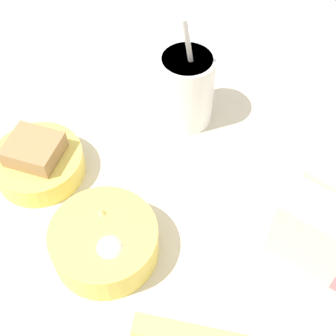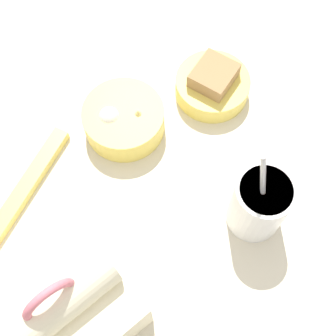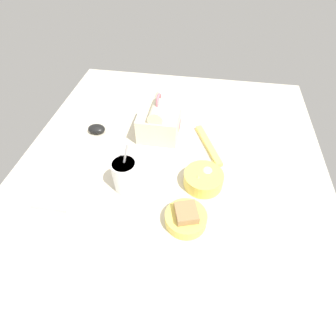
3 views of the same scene
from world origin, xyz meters
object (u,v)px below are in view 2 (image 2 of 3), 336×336
at_px(bento_bowl_sandwich, 213,84).
at_px(chopstick_case, 24,190).
at_px(lunch_bag, 64,309).
at_px(bento_bowl_snacks, 124,119).
at_px(soup_cup, 259,204).

bearing_deg(bento_bowl_sandwich, chopstick_case, -7.83).
bearing_deg(chopstick_case, lunch_bag, 76.28).
distance_m(lunch_bag, bento_bowl_sandwich, 0.42).
bearing_deg(bento_bowl_snacks, bento_bowl_sandwich, 165.75).
bearing_deg(lunch_bag, soup_cup, 169.25).
distance_m(bento_bowl_sandwich, chopstick_case, 0.35).
distance_m(lunch_bag, chopstick_case, 0.21).
bearing_deg(bento_bowl_snacks, lunch_bag, 38.76).
relative_size(soup_cup, bento_bowl_snacks, 1.46).
height_order(soup_cup, chopstick_case, soup_cup).
xyz_separation_m(lunch_bag, chopstick_case, (-0.05, -0.20, -0.06)).
height_order(lunch_bag, soup_cup, soup_cup).
bearing_deg(bento_bowl_snacks, soup_cup, 102.24).
bearing_deg(soup_cup, lunch_bag, -10.75).
bearing_deg(chopstick_case, soup_cup, 133.67).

